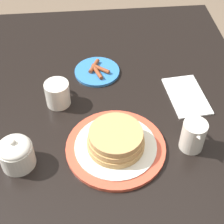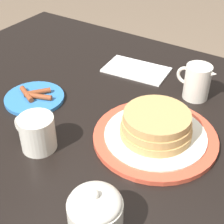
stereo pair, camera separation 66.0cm
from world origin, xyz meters
The scene contains 7 objects.
dining_table centered at (0.00, 0.00, 0.64)m, with size 1.47×1.03×0.75m.
pancake_plate centered at (-0.05, -0.03, 0.77)m, with size 0.28×0.28×0.07m.
side_plate_bacon centered at (0.30, 0.00, 0.75)m, with size 0.16×0.16×0.02m.
coffee_mug centered at (0.16, 0.13, 0.79)m, with size 0.11×0.08×0.08m.
creamer_pitcher centered at (-0.06, -0.25, 0.80)m, with size 0.11×0.07×0.10m.
sugar_bowl centered at (-0.07, 0.24, 0.79)m, with size 0.09×0.09×0.10m.
napkin centered at (0.15, -0.29, 0.75)m, with size 0.20×0.13×0.01m.
Camera 2 is at (-0.29, 0.53, 1.26)m, focal length 55.00 mm.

